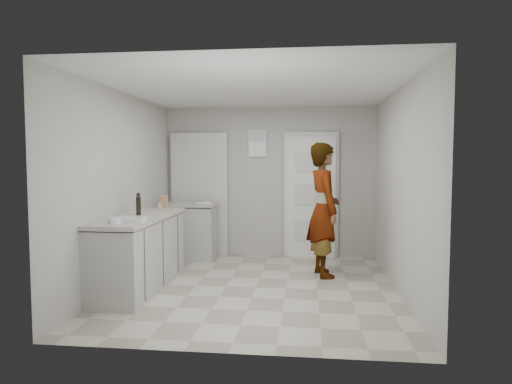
# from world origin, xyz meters

# --- Properties ---
(ground) EXTENTS (4.00, 4.00, 0.00)m
(ground) POSITION_xyz_m (0.00, 0.00, 0.00)
(ground) COLOR gray
(ground) RESTS_ON ground
(room_shell) EXTENTS (4.00, 4.00, 4.00)m
(room_shell) POSITION_xyz_m (-0.17, 1.95, 1.02)
(room_shell) COLOR #ADABA3
(room_shell) RESTS_ON ground
(main_counter) EXTENTS (0.64, 1.96, 0.93)m
(main_counter) POSITION_xyz_m (-1.45, -0.20, 0.43)
(main_counter) COLOR #B0B0AC
(main_counter) RESTS_ON ground
(side_counter) EXTENTS (0.84, 0.61, 0.93)m
(side_counter) POSITION_xyz_m (-1.25, 1.55, 0.43)
(side_counter) COLOR #B0B0AC
(side_counter) RESTS_ON ground
(person) EXTENTS (0.61, 0.77, 1.86)m
(person) POSITION_xyz_m (0.87, 0.71, 0.93)
(person) COLOR silver
(person) RESTS_ON ground
(cake_mix_box) EXTENTS (0.12, 0.06, 0.18)m
(cake_mix_box) POSITION_xyz_m (-1.42, 0.70, 1.02)
(cake_mix_box) COLOR #966E4B
(cake_mix_box) RESTS_ON main_counter
(spice_jar) EXTENTS (0.06, 0.06, 0.09)m
(spice_jar) POSITION_xyz_m (-1.42, 0.51, 0.97)
(spice_jar) COLOR tan
(spice_jar) RESTS_ON main_counter
(oil_cruet_a) EXTENTS (0.06, 0.06, 0.25)m
(oil_cruet_a) POSITION_xyz_m (-1.46, -0.18, 1.04)
(oil_cruet_a) COLOR black
(oil_cruet_a) RESTS_ON main_counter
(oil_cruet_b) EXTENTS (0.06, 0.06, 0.28)m
(oil_cruet_b) POSITION_xyz_m (-1.50, -0.09, 1.06)
(oil_cruet_b) COLOR black
(oil_cruet_b) RESTS_ON main_counter
(baking_dish) EXTENTS (0.31, 0.23, 0.05)m
(baking_dish) POSITION_xyz_m (-1.35, -0.71, 0.95)
(baking_dish) COLOR silver
(baking_dish) RESTS_ON main_counter
(egg_bowl) EXTENTS (0.14, 0.14, 0.06)m
(egg_bowl) POSITION_xyz_m (-1.47, -0.88, 0.95)
(egg_bowl) COLOR silver
(egg_bowl) RESTS_ON main_counter
(papers) EXTENTS (0.36, 0.38, 0.01)m
(papers) POSITION_xyz_m (-1.07, 1.58, 0.93)
(papers) COLOR white
(papers) RESTS_ON side_counter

